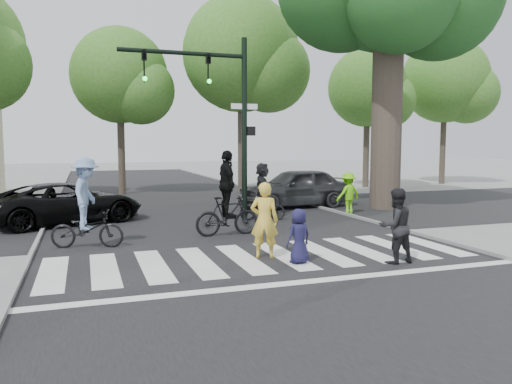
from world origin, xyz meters
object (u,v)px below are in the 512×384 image
pedestrian_child (299,236)px  cyclist_right (262,195)px  cyclist_mid (227,201)px  car_suv (67,203)px  cyclist_left (86,209)px  car_grey (295,188)px  traffic_signal (219,103)px  pedestrian_woman (264,220)px  pedestrian_adult (396,226)px

pedestrian_child → cyclist_right: (1.31, 5.99, 0.27)m
pedestrian_child → cyclist_mid: size_ratio=0.50×
cyclist_right → car_suv: (-6.22, 1.45, -0.20)m
pedestrian_child → cyclist_mid: 3.74m
cyclist_left → car_grey: cyclist_left is taller
cyclist_left → car_grey: 9.88m
cyclist_mid → car_suv: bearing=139.1°
cyclist_mid → car_grey: size_ratio=0.51×
traffic_signal → pedestrian_woman: bearing=-94.0°
cyclist_left → cyclist_right: size_ratio=1.16×
pedestrian_child → car_grey: 9.65m
cyclist_left → car_suv: bearing=98.0°
cyclist_left → car_grey: size_ratio=0.48×
car_grey → cyclist_right: bearing=-45.3°
pedestrian_woman → cyclist_right: 5.57m
pedestrian_child → car_grey: (3.79, 8.87, 0.20)m
traffic_signal → pedestrian_woman: traffic_signal is taller
pedestrian_woman → traffic_signal: bearing=-69.3°
pedestrian_adult → cyclist_left: bearing=-33.2°
pedestrian_woman → cyclist_mid: 2.94m
pedestrian_adult → cyclist_left: cyclist_left is taller
pedestrian_woman → pedestrian_child: bearing=150.6°
pedestrian_child → cyclist_left: bearing=-51.1°
pedestrian_adult → traffic_signal: bearing=-73.8°
cyclist_mid → car_grey: (4.36, 5.20, -0.19)m
pedestrian_woman → pedestrian_adult: size_ratio=1.06×
pedestrian_adult → car_suv: size_ratio=0.34×
pedestrian_woman → pedestrian_adult: 2.87m
cyclist_right → pedestrian_child: bearing=-102.4°
pedestrian_child → cyclist_mid: cyclist_mid is taller
cyclist_mid → cyclist_right: 2.98m
pedestrian_adult → cyclist_mid: (-2.56, 4.32, 0.17)m
pedestrian_woman → car_suv: 8.01m
car_suv → car_grey: (8.70, 1.43, 0.13)m
traffic_signal → cyclist_mid: size_ratio=2.50×
pedestrian_child → pedestrian_adult: (1.99, -0.65, 0.22)m
pedestrian_adult → car_grey: pedestrian_adult is taller
traffic_signal → cyclist_left: size_ratio=2.66×
pedestrian_adult → car_grey: size_ratio=0.35×
cyclist_right → car_suv: 6.39m
car_grey → cyclist_mid: bearing=-44.7°
car_suv → cyclist_right: bearing=-124.1°
traffic_signal → cyclist_right: (1.47, -0.02, -3.03)m
pedestrian_child → cyclist_left: cyclist_left is taller
traffic_signal → cyclist_right: 3.37m
pedestrian_child → pedestrian_adult: size_ratio=0.73×
cyclist_right → car_suv: size_ratio=0.40×
cyclist_right → car_grey: size_ratio=0.41×
pedestrian_child → cyclist_right: 6.14m
pedestrian_woman → pedestrian_adult: pedestrian_woman is taller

